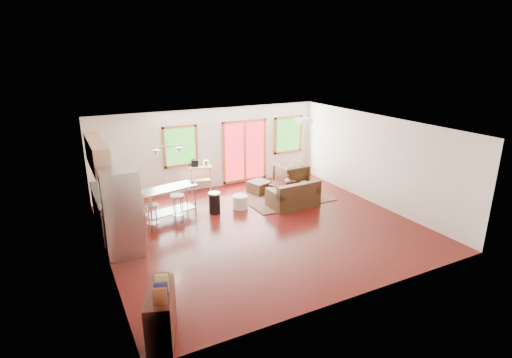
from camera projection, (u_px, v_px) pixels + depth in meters
name	position (u px, v px, depth m)	size (l,w,h in m)	color
floor	(261.00, 227.00, 10.27)	(7.50, 7.00, 0.02)	#3B0B09
ceiling	(262.00, 126.00, 9.47)	(7.50, 7.00, 0.02)	white
back_wall	(210.00, 149.00, 12.84)	(7.50, 0.02, 2.60)	silver
left_wall	(101.00, 204.00, 8.24)	(0.02, 7.00, 2.60)	silver
right_wall	(376.00, 160.00, 11.51)	(0.02, 7.00, 2.60)	silver
front_wall	(357.00, 234.00, 6.90)	(7.50, 0.02, 2.60)	silver
window_left	(180.00, 146.00, 12.30)	(1.10, 0.05, 1.30)	#255E1A
french_doors	(245.00, 151.00, 13.38)	(1.60, 0.05, 2.10)	red
window_right	(288.00, 135.00, 14.00)	(1.10, 0.05, 1.30)	#255E1A
rug	(284.00, 196.00, 12.34)	(2.58, 1.98, 0.03)	#515F3E
loveseat	(294.00, 196.00, 11.53)	(1.45, 0.85, 0.76)	#322212
coffee_table	(281.00, 183.00, 12.61)	(1.04, 0.82, 0.37)	#3B1711
armchair	(291.00, 175.00, 13.00)	(0.90, 0.84, 0.92)	#322212
ottoman	(259.00, 187.00, 12.60)	(0.59, 0.59, 0.39)	#322212
pouf	(240.00, 202.00, 11.41)	(0.43, 0.43, 0.38)	white
vase	(288.00, 179.00, 12.40)	(0.19, 0.20, 0.28)	silver
book	(287.00, 177.00, 12.47)	(0.24, 0.03, 0.32)	brown
cabinets	(106.00, 194.00, 9.91)	(0.64, 2.24, 2.30)	tan
refrigerator	(122.00, 213.00, 8.63)	(0.83, 0.80, 1.95)	#B7BABC
island	(170.00, 198.00, 10.53)	(1.51, 0.87, 0.90)	#B7BABC
cup	(192.00, 182.00, 10.51)	(0.12, 0.09, 0.12)	white
bar_stool_a	(152.00, 212.00, 9.87)	(0.38, 0.38, 0.70)	#B7BABC
bar_stool_b	(178.00, 202.00, 10.34)	(0.38, 0.38, 0.77)	#B7BABC
trash_can	(215.00, 203.00, 11.04)	(0.41, 0.41, 0.60)	black
kitchen_cart	(200.00, 170.00, 12.65)	(0.79, 0.63, 1.05)	tan
bookshelf	(161.00, 315.00, 6.11)	(0.69, 1.05, 1.16)	#3B1711
ceiling_flush	(304.00, 120.00, 10.70)	(0.35, 0.35, 0.12)	white
pendant_light	(168.00, 151.00, 10.13)	(0.80, 0.18, 0.79)	gray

